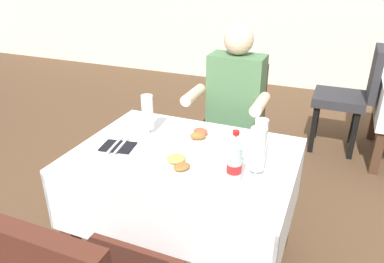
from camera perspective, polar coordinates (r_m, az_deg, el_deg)
name	(u,v)px	position (r m, az deg, el deg)	size (l,w,h in m)	color
ground_plane	(179,260)	(2.31, -2.07, -19.40)	(11.00, 11.00, 0.00)	brown
main_dining_table	(185,181)	(1.95, -1.13, -7.80)	(1.12, 0.83, 0.72)	white
chair_far_diner_seat	(230,124)	(2.63, 5.93, 1.19)	(0.44, 0.50, 0.97)	#4C2319
seated_diner_far	(233,110)	(2.46, 6.40, 3.40)	(0.50, 0.46, 1.26)	#282D42
plate_near_camera	(175,166)	(1.73, -2.60, -5.39)	(0.23, 0.23, 0.04)	white
plate_far_diner	(195,138)	(1.99, 0.54, -0.96)	(0.25, 0.25, 0.06)	white
beer_glass_left	(260,140)	(1.75, 10.65, -1.38)	(0.07, 0.07, 0.23)	white
beer_glass_middle	(148,115)	(2.05, -6.96, 2.60)	(0.07, 0.07, 0.23)	white
beer_glass_right	(257,152)	(1.66, 10.19, -3.21)	(0.07, 0.07, 0.24)	white
cola_bottle_primary	(234,162)	(1.57, 6.66, -4.74)	(0.07, 0.07, 0.26)	silver
napkin_cutlery_set	(118,146)	(1.96, -11.52, -2.30)	(0.19, 0.20, 0.01)	black
background_chair_left	(351,93)	(3.53, 23.67, 5.54)	(0.50, 0.44, 0.97)	#2D2D33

